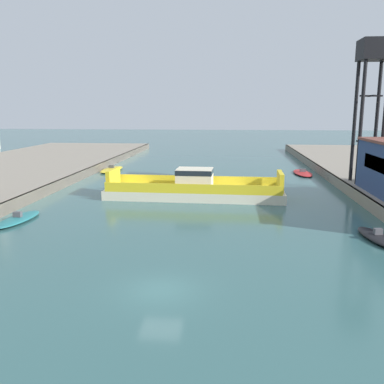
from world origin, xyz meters
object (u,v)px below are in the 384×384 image
at_px(moored_boat_mid_left, 18,219).
at_px(chain_ferry, 195,189).
at_px(moored_boat_near_left, 112,169).
at_px(moored_boat_near_right, 303,173).
at_px(moored_boat_mid_right, 377,237).
at_px(crane_tower, 373,70).

bearing_deg(moored_boat_mid_left, chain_ferry, 37.97).
bearing_deg(chain_ferry, moored_boat_near_left, 128.03).
xyz_separation_m(chain_ferry, moored_boat_mid_left, (-15.88, -12.39, -0.86)).
bearing_deg(chain_ferry, moored_boat_mid_left, -142.03).
distance_m(moored_boat_near_right, moored_boat_mid_left, 45.73).
distance_m(moored_boat_mid_right, crane_tower, 25.79).
xyz_separation_m(moored_boat_near_right, crane_tower, (5.17, -15.05, 14.94)).
relative_size(moored_boat_near_right, moored_boat_mid_right, 1.30).
xyz_separation_m(moored_boat_mid_left, moored_boat_mid_right, (32.19, -2.90, 0.04)).
bearing_deg(moored_boat_near_right, chain_ferry, -128.67).
relative_size(moored_boat_mid_left, moored_boat_mid_right, 1.10).
relative_size(chain_ferry, moored_boat_near_right, 2.63).
distance_m(moored_boat_near_left, crane_tower, 43.52).
xyz_separation_m(chain_ferry, moored_boat_mid_right, (16.31, -15.29, -0.82)).
distance_m(chain_ferry, moored_boat_mid_right, 22.37).
distance_m(chain_ferry, moored_boat_near_right, 25.91).
bearing_deg(moored_boat_near_right, moored_boat_mid_right, -89.78).
distance_m(moored_boat_near_right, moored_boat_mid_right, 35.51).
bearing_deg(moored_boat_mid_right, moored_boat_near_right, 90.22).
bearing_deg(moored_boat_mid_right, moored_boat_near_left, 132.06).
xyz_separation_m(moored_boat_near_left, crane_tower, (37.72, -15.77, 14.89)).
xyz_separation_m(moored_boat_mid_left, crane_tower, (37.23, 17.55, 14.93)).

